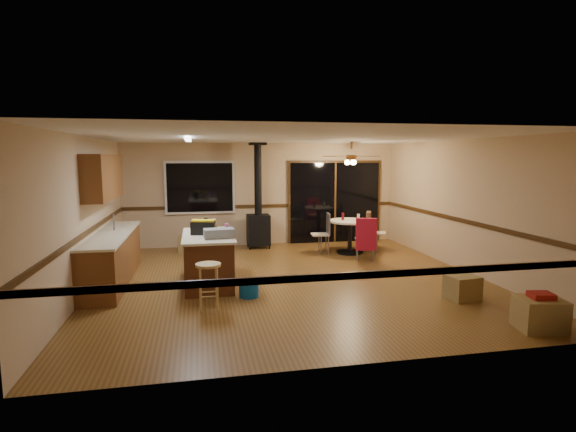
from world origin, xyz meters
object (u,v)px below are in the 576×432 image
object	(u,v)px
toolbox_black	(203,228)
blue_bucket	(249,289)
chair_near	(366,234)
box_corner_b	(462,287)
dining_table	(350,231)
chair_left	(325,229)
wood_stove	(258,219)
box_under_window	(190,243)
bar_stool	(209,286)
box_corner_a	(540,314)
toolbox_grey	(219,233)
kitchen_island	(209,259)
chair_right	(370,227)

from	to	relation	value
toolbox_black	blue_bucket	xyz separation A→B (m)	(0.69, -0.90, -0.88)
chair_near	box_corner_b	world-z (taller)	chair_near
dining_table	chair_left	size ratio (longest dim) A/B	1.93
wood_stove	chair_near	size ratio (longest dim) A/B	3.60
toolbox_black	blue_bucket	bearing A→B (deg)	-52.31
dining_table	toolbox_black	bearing A→B (deg)	-149.97
chair_left	chair_near	bearing A→B (deg)	-56.03
chair_left	box_under_window	world-z (taller)	chair_left
bar_stool	chair_left	xyz separation A→B (m)	(2.77, 3.41, 0.24)
box_corner_a	bar_stool	bearing A→B (deg)	158.18
blue_bucket	chair_left	distance (m)	3.66
box_under_window	box_corner_b	xyz separation A→B (m)	(4.31, -4.55, -0.01)
bar_stool	box_under_window	distance (m)	4.24
toolbox_grey	chair_left	xyz separation A→B (m)	(2.56, 2.47, -0.39)
toolbox_grey	box_corner_a	bearing A→B (deg)	-33.24
chair_left	blue_bucket	bearing A→B (deg)	-125.64
kitchen_island	wood_stove	bearing A→B (deg)	66.91
box_under_window	bar_stool	bearing A→B (deg)	-85.49
blue_bucket	chair_left	world-z (taller)	chair_left
dining_table	chair_right	bearing A→B (deg)	13.22
wood_stove	box_corner_a	distance (m)	6.74
wood_stove	dining_table	distance (m)	2.29
wood_stove	chair_right	size ratio (longest dim) A/B	3.60
bar_stool	chair_left	size ratio (longest dim) A/B	1.34
dining_table	chair_right	size ratio (longest dim) A/B	1.42
box_corner_b	toolbox_black	bearing A→B (deg)	157.26
kitchen_island	chair_left	world-z (taller)	chair_left
blue_bucket	box_under_window	world-z (taller)	box_under_window
dining_table	blue_bucket	bearing A→B (deg)	-133.42
toolbox_black	box_under_window	bearing A→B (deg)	95.75
chair_near	box_under_window	xyz separation A→B (m)	(-3.75, 1.78, -0.40)
toolbox_grey	chair_near	world-z (taller)	toolbox_grey
kitchen_island	box_corner_b	xyz separation A→B (m)	(3.95, -1.65, -0.26)
wood_stove	box_under_window	bearing A→B (deg)	-174.87
chair_right	box_corner_b	xyz separation A→B (m)	(0.08, -3.78, -0.41)
dining_table	chair_right	world-z (taller)	chair_right
kitchen_island	chair_near	distance (m)	3.57
bar_stool	blue_bucket	distance (m)	0.82
blue_bucket	chair_left	bearing A→B (deg)	54.36
wood_stove	chair_right	world-z (taller)	wood_stove
toolbox_black	box_corner_b	bearing A→B (deg)	-22.74
kitchen_island	box_corner_a	size ratio (longest dim) A/B	3.01
bar_stool	chair_left	distance (m)	4.40
wood_stove	dining_table	bearing A→B (deg)	-27.33
chair_right	dining_table	bearing A→B (deg)	-166.78
box_corner_b	box_under_window	bearing A→B (deg)	133.43
toolbox_black	blue_bucket	size ratio (longest dim) A/B	1.29
bar_stool	dining_table	xyz separation A→B (m)	(3.36, 3.32, 0.19)
kitchen_island	toolbox_grey	bearing A→B (deg)	-64.96
toolbox_grey	bar_stool	world-z (taller)	toolbox_grey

